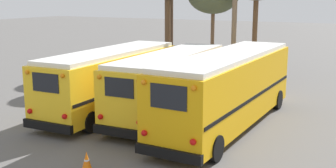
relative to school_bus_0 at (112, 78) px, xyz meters
name	(u,v)px	position (x,y,z in m)	size (l,w,h in m)	color
ground_plane	(173,114)	(3.04, 0.83, -1.68)	(160.00, 160.00, 0.00)	#5B5956
school_bus_0	(112,78)	(0.00, 0.00, 0.00)	(2.79, 9.78, 3.09)	yellow
school_bus_1	(171,82)	(3.04, 0.53, -0.01)	(2.77, 9.51, 3.06)	yellow
school_bus_2	(228,87)	(6.08, 0.17, 0.11)	(2.83, 10.99, 3.29)	#E5A00C
utility_pole	(234,24)	(2.88, 9.97, 2.23)	(1.80, 0.34, 7.58)	#75604C
traffic_cone	(87,161)	(3.63, -6.66, -1.35)	(0.36, 0.36, 0.65)	orange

